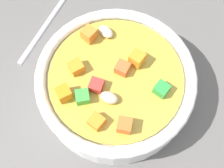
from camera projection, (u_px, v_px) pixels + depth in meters
The scene contains 3 objects.
ground_plane at pixel (112, 95), 41.75cm from camera, with size 140.00×140.00×2.00cm, color #565451.
soup_bowl_main at pixel (112, 83), 37.92cm from camera, with size 19.69×19.69×6.94cm.
spoon at pixel (18, 59), 42.40cm from camera, with size 11.69×23.08×0.77cm.
Camera 1 is at (0.47, -15.01, 37.98)cm, focal length 47.88 mm.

